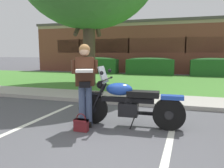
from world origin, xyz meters
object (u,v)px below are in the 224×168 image
at_px(handbag, 81,124).
at_px(brick_building, 184,48).
at_px(rider_person, 85,79).
at_px(hedge_center_left, 150,66).
at_px(hedge_center_right, 212,67).
at_px(motorcycle, 133,104).
at_px(hedge_left, 96,65).

distance_m(handbag, brick_building, 18.84).
height_order(rider_person, hedge_center_left, rider_person).
distance_m(hedge_center_left, brick_building, 7.66).
bearing_deg(hedge_center_right, handbag, -108.57).
xyz_separation_m(rider_person, hedge_center_left, (-0.09, 11.15, -0.36)).
height_order(handbag, brick_building, brick_building).
height_order(hedge_center_left, brick_building, brick_building).
height_order(motorcycle, handbag, motorcycle).
relative_size(hedge_left, hedge_center_right, 1.20).
height_order(rider_person, hedge_center_right, rider_person).
bearing_deg(hedge_center_right, hedge_left, -180.00).
distance_m(motorcycle, handbag, 1.14).
bearing_deg(handbag, hedge_center_right, 71.43).
distance_m(motorcycle, hedge_center_right, 11.26).
relative_size(rider_person, hedge_center_right, 0.64).
distance_m(hedge_center_left, hedge_center_right, 3.97).
distance_m(rider_person, hedge_center_left, 11.16).
xyz_separation_m(motorcycle, rider_person, (-0.95, -0.28, 0.52)).
xyz_separation_m(motorcycle, hedge_left, (-5.02, 10.87, 0.16)).
xyz_separation_m(handbag, hedge_left, (-4.10, 11.45, 0.51)).
distance_m(rider_person, hedge_center_right, 11.81).
relative_size(motorcycle, rider_person, 1.32).
relative_size(hedge_left, hedge_center_left, 0.98).
distance_m(handbag, hedge_center_right, 12.09).
bearing_deg(handbag, hedge_left, 109.72).
bearing_deg(hedge_left, rider_person, -69.96).
bearing_deg(hedge_center_right, motorcycle, -105.08).
xyz_separation_m(rider_person, hedge_left, (-4.07, 11.15, -0.36)).
xyz_separation_m(hedge_center_right, brick_building, (-1.65, 7.17, 1.38)).
bearing_deg(rider_person, hedge_left, 110.04).
bearing_deg(brick_building, motorcycle, -94.05).
height_order(rider_person, hedge_left, rider_person).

